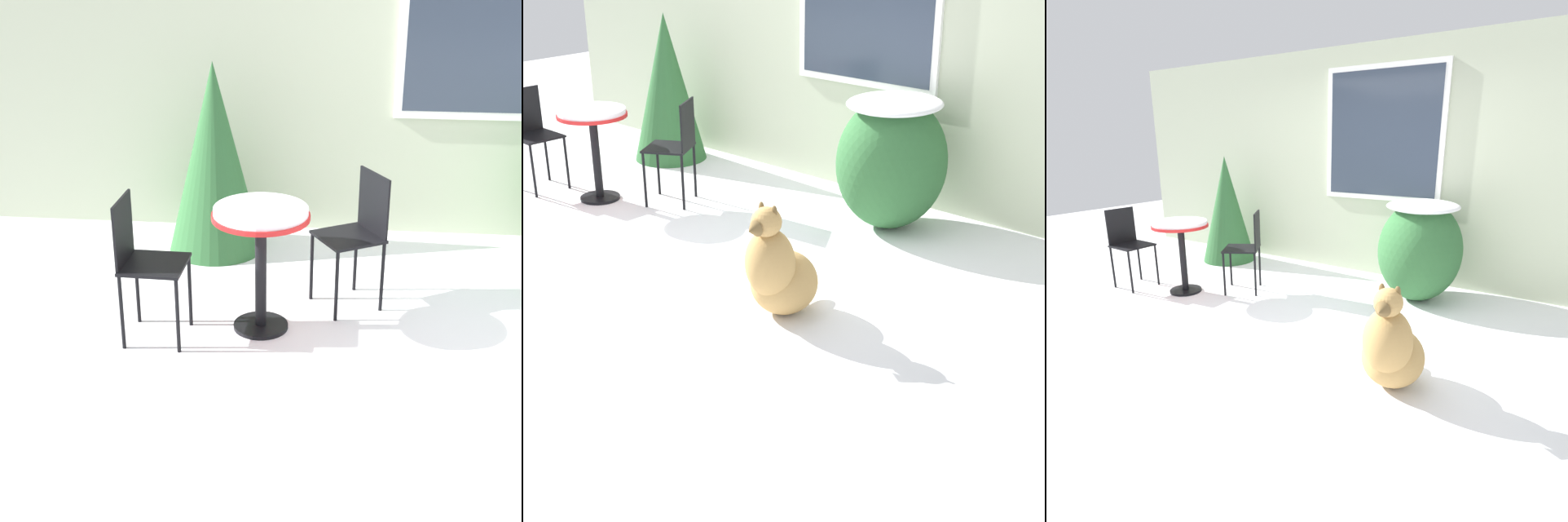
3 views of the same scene
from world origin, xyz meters
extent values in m
plane|color=white|center=(0.00, 0.00, 0.00)|extent=(16.00, 16.00, 0.00)
cube|color=#B2BC9E|center=(0.00, 2.20, 1.37)|extent=(8.00, 0.06, 2.75)
cube|color=white|center=(0.08, 2.16, 1.73)|extent=(1.47, 0.04, 1.54)
cube|color=#2D3847|center=(0.08, 2.14, 1.73)|extent=(1.35, 0.01, 1.42)
ellipsoid|color=#2D6033|center=(0.79, 1.59, 0.54)|extent=(0.87, 0.94, 1.07)
ellipsoid|color=white|center=(0.79, 1.59, 1.01)|extent=(0.74, 0.80, 0.12)
cone|color=#2D6033|center=(-2.00, 1.67, 0.73)|extent=(0.74, 0.74, 1.46)
cylinder|color=black|center=(-1.52, 0.41, 0.01)|extent=(0.35, 0.35, 0.03)
cylinder|color=black|center=(-1.52, 0.41, 0.39)|extent=(0.07, 0.07, 0.72)
cylinder|color=red|center=(-1.52, 0.41, 0.76)|extent=(0.60, 0.60, 0.03)
cylinder|color=white|center=(-1.52, 0.41, 0.80)|extent=(0.58, 0.58, 0.04)
cube|color=black|center=(-0.98, 0.78, 0.50)|extent=(0.52, 0.52, 0.02)
cube|color=black|center=(-0.83, 0.88, 0.71)|extent=(0.19, 0.31, 0.41)
cylinder|color=black|center=(-1.22, 0.85, 0.24)|extent=(0.02, 0.02, 0.49)
cylinder|color=black|center=(-1.05, 0.55, 0.24)|extent=(0.02, 0.02, 0.49)
cylinder|color=black|center=(-0.92, 1.02, 0.24)|extent=(0.02, 0.02, 0.49)
cylinder|color=black|center=(-0.75, 0.72, 0.24)|extent=(0.02, 0.02, 0.49)
cube|color=black|center=(-2.15, 0.23, 0.50)|extent=(0.39, 0.39, 0.02)
cube|color=black|center=(-2.34, 0.23, 0.71)|extent=(0.03, 0.35, 0.41)
cylinder|color=black|center=(-1.99, 0.05, 0.24)|extent=(0.02, 0.02, 0.49)
cylinder|color=black|center=(-1.98, 0.39, 0.24)|extent=(0.02, 0.02, 0.49)
cylinder|color=black|center=(-2.33, 0.06, 0.24)|extent=(0.02, 0.02, 0.49)
cylinder|color=black|center=(-2.32, 0.41, 0.24)|extent=(0.02, 0.02, 0.49)
ellipsoid|color=tan|center=(1.15, -0.11, 0.21)|extent=(0.44, 0.45, 0.42)
ellipsoid|color=tan|center=(1.15, -0.25, 0.39)|extent=(0.34, 0.30, 0.46)
sphere|color=tan|center=(1.15, -0.28, 0.67)|extent=(0.19, 0.19, 0.19)
cone|color=brown|center=(1.15, -0.40, 0.66)|extent=(0.11, 0.07, 0.10)
ellipsoid|color=brown|center=(1.10, -0.26, 0.74)|extent=(0.04, 0.03, 0.09)
ellipsoid|color=brown|center=(1.20, -0.26, 0.74)|extent=(0.04, 0.03, 0.09)
ellipsoid|color=tan|center=(1.14, 0.10, 0.09)|extent=(0.09, 0.21, 0.08)
camera|label=1|loc=(-1.07, -4.10, 2.49)|focal=55.00mm
camera|label=2|loc=(4.21, -3.58, 2.44)|focal=55.00mm
camera|label=3|loc=(1.98, -2.58, 1.65)|focal=28.00mm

